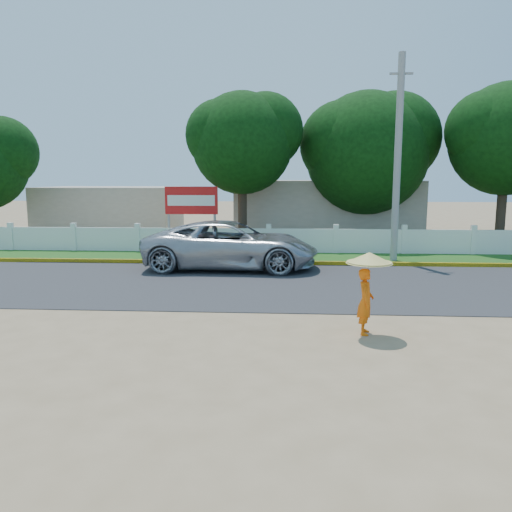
{
  "coord_description": "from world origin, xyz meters",
  "views": [
    {
      "loc": [
        0.82,
        -11.1,
        3.37
      ],
      "look_at": [
        0.0,
        2.0,
        1.3
      ],
      "focal_mm": 35.0,
      "sensor_mm": 36.0,
      "label": 1
    }
  ],
  "objects_px": {
    "monk_with_parasol": "(367,281)",
    "billboard": "(191,204)",
    "vehicle": "(231,245)",
    "utility_pole": "(398,160)"
  },
  "relations": [
    {
      "from": "monk_with_parasol",
      "to": "billboard",
      "type": "relative_size",
      "value": 0.61
    },
    {
      "from": "vehicle",
      "to": "billboard",
      "type": "distance_m",
      "value": 5.82
    },
    {
      "from": "utility_pole",
      "to": "monk_with_parasol",
      "type": "height_order",
      "value": "utility_pole"
    },
    {
      "from": "utility_pole",
      "to": "vehicle",
      "type": "distance_m",
      "value": 7.47
    },
    {
      "from": "vehicle",
      "to": "billboard",
      "type": "relative_size",
      "value": 2.18
    },
    {
      "from": "vehicle",
      "to": "monk_with_parasol",
      "type": "xyz_separation_m",
      "value": [
        3.8,
        -7.65,
        0.28
      ]
    },
    {
      "from": "utility_pole",
      "to": "vehicle",
      "type": "bearing_deg",
      "value": -161.66
    },
    {
      "from": "monk_with_parasol",
      "to": "billboard",
      "type": "distance_m",
      "value": 14.27
    },
    {
      "from": "vehicle",
      "to": "monk_with_parasol",
      "type": "distance_m",
      "value": 8.55
    },
    {
      "from": "monk_with_parasol",
      "to": "utility_pole",
      "type": "bearing_deg",
      "value": 75.01
    }
  ]
}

